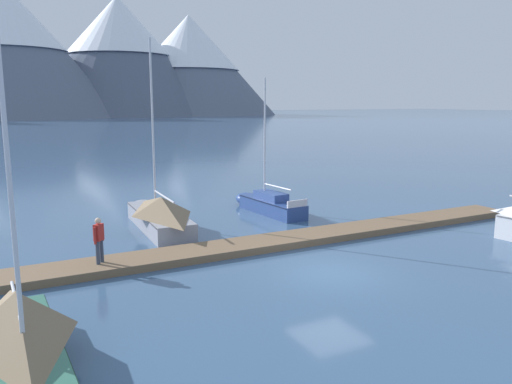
# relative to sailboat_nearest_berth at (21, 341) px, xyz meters

# --- Properties ---
(ground_plane) EXTENTS (700.00, 700.00, 0.00)m
(ground_plane) POSITION_rel_sailboat_nearest_berth_xyz_m (10.26, 2.73, -0.84)
(ground_plane) COLOR #38567A
(mountain_shoulder_ridge) EXTENTS (88.07, 88.07, 52.11)m
(mountain_shoulder_ridge) POSITION_rel_sailboat_nearest_berth_xyz_m (5.36, 218.70, 26.73)
(mountain_shoulder_ridge) COLOR slate
(mountain_shoulder_ridge) RESTS_ON ground
(mountain_east_summit) EXTENTS (93.20, 93.20, 54.39)m
(mountain_east_summit) POSITION_rel_sailboat_nearest_berth_xyz_m (52.46, 234.39, 27.95)
(mountain_east_summit) COLOR #4C566B
(mountain_east_summit) RESTS_ON ground
(mountain_rear_spur) EXTENTS (85.99, 85.99, 48.36)m
(mountain_rear_spur) POSITION_rel_sailboat_nearest_berth_xyz_m (86.54, 233.74, 25.01)
(mountain_rear_spur) COLOR slate
(mountain_rear_spur) RESTS_ON ground
(dock) EXTENTS (27.46, 2.40, 0.30)m
(dock) POSITION_rel_sailboat_nearest_berth_xyz_m (10.26, 6.73, -0.69)
(dock) COLOR brown
(dock) RESTS_ON ground
(sailboat_nearest_berth) EXTENTS (2.04, 7.02, 9.13)m
(sailboat_nearest_berth) POSITION_rel_sailboat_nearest_berth_xyz_m (0.00, 0.00, 0.00)
(sailboat_nearest_berth) COLOR #336B56
(sailboat_nearest_berth) RESTS_ON ground
(sailboat_second_berth) EXTENTS (2.16, 7.52, 9.06)m
(sailboat_second_berth) POSITION_rel_sailboat_nearest_berth_xyz_m (6.51, 11.83, -0.05)
(sailboat_second_berth) COLOR #93939E
(sailboat_second_berth) RESTS_ON ground
(sailboat_mid_dock_port) EXTENTS (1.85, 6.03, 7.39)m
(sailboat_mid_dock_port) POSITION_rel_sailboat_nearest_berth_xyz_m (13.00, 12.79, -0.33)
(sailboat_mid_dock_port) COLOR navy
(sailboat_mid_dock_port) RESTS_ON ground
(person_on_dock) EXTENTS (0.42, 0.47, 1.69)m
(person_on_dock) POSITION_rel_sailboat_nearest_berth_xyz_m (2.83, 6.59, 0.42)
(person_on_dock) COLOR #384256
(person_on_dock) RESTS_ON dock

